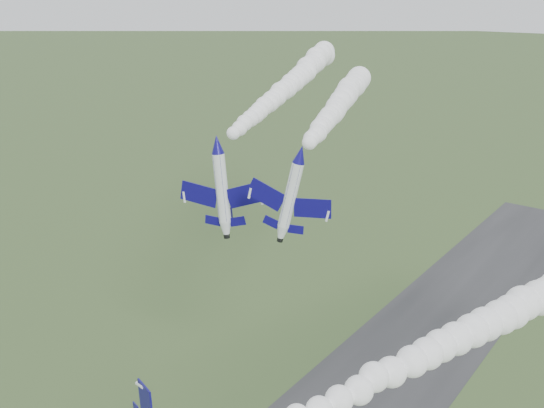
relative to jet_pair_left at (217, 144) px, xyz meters
The scene contains 5 objects.
smoke_trail_jet_lead 39.11m from the jet_pair_left, 15.13° to the left, with size 5.28×71.97×5.28m, color white, non-canonical shape.
jet_pair_left is the anchor object (origin of this frame).
smoke_trail_jet_pair_left 38.85m from the jet_pair_left, 111.25° to the left, with size 4.89×70.30×4.89m, color white, non-canonical shape.
jet_pair_right 12.18m from the jet_pair_left, ahead, with size 10.00×11.74×3.51m.
smoke_trail_jet_pair_right 29.31m from the jet_pair_left, 89.64° to the left, with size 4.67×56.23×4.67m, color white, non-canonical shape.
Camera 1 is at (38.30, -34.12, 65.40)m, focal length 40.00 mm.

